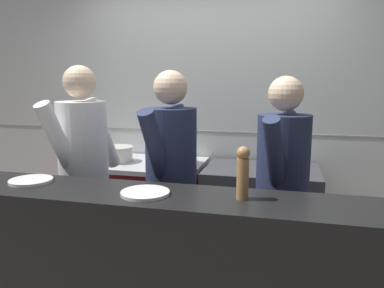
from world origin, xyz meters
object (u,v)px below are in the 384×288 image
object	(u,v)px
plated_dish_appetiser	(145,193)
chef_line	(282,191)
stock_pot	(117,153)
chef_head_cook	(84,173)
oven_range	(145,209)
sauce_pot	(176,153)
plated_dish_main	(31,181)
chef_sous	(171,182)
pepper_mill	(243,172)

from	to	relation	value
plated_dish_appetiser	chef_line	size ratio (longest dim) A/B	0.16
stock_pot	chef_line	distance (m)	1.61
stock_pot	chef_head_cook	size ratio (longest dim) A/B	0.16
oven_range	chef_head_cook	distance (m)	0.92
sauce_pot	plated_dish_main	xyz separation A→B (m)	(-0.54, -1.23, 0.04)
sauce_pot	chef_line	size ratio (longest dim) A/B	0.21
stock_pot	chef_sous	size ratio (longest dim) A/B	0.17
pepper_mill	chef_head_cook	world-z (taller)	chef_head_cook
oven_range	chef_line	distance (m)	1.50
chef_head_cook	chef_line	bearing A→B (deg)	17.04
stock_pot	chef_line	world-z (taller)	chef_line
plated_dish_appetiser	pepper_mill	bearing A→B (deg)	5.37
oven_range	chef_line	bearing A→B (deg)	-29.74
stock_pot	pepper_mill	distance (m)	1.79
chef_line	sauce_pot	bearing A→B (deg)	157.27
plated_dish_main	chef_head_cook	bearing A→B (deg)	84.48
sauce_pot	pepper_mill	bearing A→B (deg)	-60.01
plated_dish_main	chef_line	bearing A→B (deg)	20.70
plated_dish_main	pepper_mill	xyz separation A→B (m)	(1.26, -0.02, 0.14)
sauce_pot	chef_line	bearing A→B (deg)	-36.37
sauce_pot	pepper_mill	xyz separation A→B (m)	(0.72, -1.25, 0.18)
plated_dish_main	plated_dish_appetiser	bearing A→B (deg)	-5.13
plated_dish_main	oven_range	bearing A→B (deg)	79.63
plated_dish_appetiser	chef_head_cook	size ratio (longest dim) A/B	0.15
oven_range	plated_dish_main	world-z (taller)	plated_dish_main
stock_pot	sauce_pot	world-z (taller)	sauce_pot
pepper_mill	sauce_pot	bearing A→B (deg)	119.99
plated_dish_main	plated_dish_appetiser	xyz separation A→B (m)	(0.75, -0.07, 0.00)
oven_range	sauce_pot	distance (m)	0.64
oven_range	chef_line	size ratio (longest dim) A/B	0.65
sauce_pot	plated_dish_appetiser	distance (m)	1.31
stock_pot	plated_dish_appetiser	world-z (taller)	plated_dish_appetiser
pepper_mill	stock_pot	bearing A→B (deg)	135.87
oven_range	chef_head_cook	size ratio (longest dim) A/B	0.62
stock_pot	plated_dish_main	xyz separation A→B (m)	(0.01, -1.22, 0.07)
chef_line	stock_pot	bearing A→B (deg)	169.38
oven_range	plated_dish_main	distance (m)	1.41
sauce_pot	plated_dish_main	size ratio (longest dim) A/B	1.37
oven_range	chef_sous	size ratio (longest dim) A/B	0.63
sauce_pot	chef_head_cook	bearing A→B (deg)	-124.90
pepper_mill	chef_sous	world-z (taller)	chef_sous
oven_range	sauce_pot	bearing A→B (deg)	-5.10
sauce_pot	plated_dish_appetiser	xyz separation A→B (m)	(0.21, -1.30, 0.04)
oven_range	plated_dish_main	size ratio (longest dim) A/B	4.28
oven_range	pepper_mill	bearing A→B (deg)	-50.96
plated_dish_appetiser	chef_sous	xyz separation A→B (m)	(-0.03, 0.57, -0.10)
plated_dish_main	plated_dish_appetiser	size ratio (longest dim) A/B	0.96
stock_pot	sauce_pot	xyz separation A→B (m)	(0.55, 0.01, 0.03)
oven_range	stock_pot	size ratio (longest dim) A/B	3.76
plated_dish_main	stock_pot	bearing A→B (deg)	90.39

